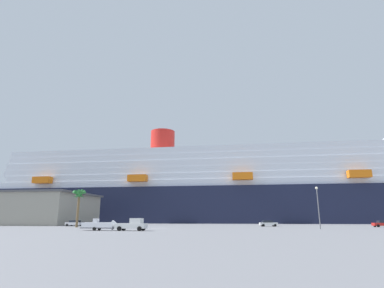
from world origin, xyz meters
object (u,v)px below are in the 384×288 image
Objects in this scene: pickup_truck at (132,225)px; parked_car_red_hatchback at (383,224)px; palm_tree at (79,197)px; cruise_ship at (252,192)px; small_boat_on_trailer at (102,225)px; parked_car_silver_sedan at (74,223)px; street_lamp at (318,201)px; parked_car_white_van at (268,223)px.

parked_car_red_hatchback is (55.78, 28.10, -0.21)m from pickup_truck.
parked_car_red_hatchback is (75.33, 9.99, -6.36)m from palm_tree.
pickup_truck is at bearing -153.26° from parked_car_red_hatchback.
small_boat_on_trailer is at bearing -112.60° from cruise_ship.
parked_car_red_hatchback is at bearing 26.74° from pickup_truck.
pickup_truck reaches higher than parked_car_silver_sedan.
street_lamp is 21.09m from parked_car_white_van.
palm_tree reaches higher than parked_car_red_hatchback.
street_lamp is (41.80, 11.50, 4.62)m from small_boat_on_trailer.
parked_car_silver_sedan is (-54.09, -55.24, -12.79)m from cruise_ship.
parked_car_silver_sedan is (-81.12, 0.14, 0.00)m from parked_car_red_hatchback.
small_boat_on_trailer is 0.95× the size of street_lamp.
pickup_truck is 38.15m from street_lamp.
parked_car_silver_sedan is (-5.79, 10.14, -6.36)m from palm_tree.
street_lamp reaches higher than small_boat_on_trailer.
street_lamp is 1.78× the size of parked_car_silver_sedan.
parked_car_red_hatchback is at bearing -5.62° from parked_car_white_van.
cruise_ship is 62.94m from parked_car_red_hatchback.
cruise_ship is at bearing 67.40° from small_boat_on_trailer.
parked_car_red_hatchback is (61.61, 27.71, -0.13)m from small_boat_on_trailer.
palm_tree is 1.90× the size of parked_car_silver_sedan.
street_lamp is at bearing 15.38° from small_boat_on_trailer.
small_boat_on_trailer is 43.59m from street_lamp.
small_boat_on_trailer is 1.80× the size of parked_car_red_hatchback.
palm_tree reaches higher than parked_car_white_van.
cruise_ship is 81.54m from palm_tree.
cruise_ship is at bearing 71.00° from pickup_truck.
palm_tree is at bearing -172.44° from parked_car_red_hatchback.
pickup_truck is 1.17× the size of parked_car_white_van.
cruise_ship is at bearing 89.17° from parked_car_white_van.
pickup_truck reaches higher than small_boat_on_trailer.
cruise_ship is 60.22× the size of parked_car_white_van.
cruise_ship is 72.41m from street_lamp.
parked_car_red_hatchback is at bearing 24.21° from small_boat_on_trailer.
street_lamp reaches higher than pickup_truck.
parked_car_red_hatchback is (19.81, 16.21, -4.74)m from street_lamp.
parked_car_red_hatchback and parked_car_white_van have the same top height.
parked_car_red_hatchback is at bearing -0.10° from parked_car_silver_sedan.
pickup_truck is at bearing -132.23° from parked_car_white_van.
street_lamp is 26.04m from parked_car_red_hatchback.
small_boat_on_trailer reaches higher than parked_car_silver_sedan.
cruise_ship is at bearing 116.01° from parked_car_red_hatchback.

